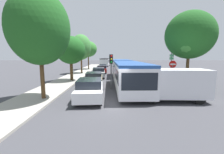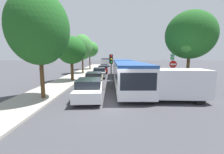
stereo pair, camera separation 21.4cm
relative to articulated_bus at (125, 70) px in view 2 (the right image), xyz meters
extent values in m
plane|color=#3D3D42|center=(-1.81, -8.41, -1.53)|extent=(200.00, 200.00, 0.00)
cube|color=#9E998E|center=(-7.49, 11.70, -1.46)|extent=(3.20, 50.22, 0.14)
cube|color=silver|center=(0.06, -3.86, -0.17)|extent=(2.82, 10.01, 2.15)
cube|color=black|center=(0.06, -3.86, 0.22)|extent=(2.83, 9.61, 0.94)
cube|color=#234C93|center=(0.06, -3.86, 1.02)|extent=(2.82, 10.01, 0.21)
cube|color=silver|center=(-0.08, 5.59, -0.17)|extent=(2.77, 6.86, 2.15)
cube|color=black|center=(-0.08, 5.59, 0.22)|extent=(2.79, 6.59, 0.94)
cube|color=#234C93|center=(-0.08, 5.59, 1.02)|extent=(2.77, 6.86, 0.21)
cylinder|color=black|center=(-0.02, 1.65, -0.17)|extent=(1.99, 1.08, 1.98)
cube|color=black|center=(0.13, -8.80, 0.09)|extent=(2.36, 0.14, 1.15)
cylinder|color=black|center=(1.23, -7.03, -1.00)|extent=(0.33, 1.05, 1.05)
cylinder|color=black|center=(-1.02, -7.06, -1.00)|extent=(0.33, 1.05, 1.05)
cylinder|color=black|center=(1.13, -0.65, -1.00)|extent=(0.33, 1.05, 1.05)
cylinder|color=black|center=(-1.11, -0.68, -1.00)|extent=(0.33, 1.05, 1.05)
cylinder|color=black|center=(1.04, 5.60, -1.00)|extent=(0.33, 1.05, 1.05)
cylinder|color=black|center=(-1.20, 5.57, -1.00)|extent=(0.33, 1.05, 1.05)
cube|color=silver|center=(-3.54, 31.80, -0.28)|extent=(3.16, 11.44, 1.97)
cube|color=black|center=(-3.54, 31.80, 0.08)|extent=(3.15, 10.88, 0.83)
cube|color=black|center=(-3.54, 31.80, 0.81)|extent=(3.16, 11.44, 0.20)
cylinder|color=black|center=(-4.38, 35.59, -1.04)|extent=(0.35, 1.00, 0.98)
cylinder|color=black|center=(-2.27, 35.47, -1.04)|extent=(0.35, 1.00, 0.98)
cylinder|color=black|center=(-4.79, 28.48, -1.04)|extent=(0.35, 1.00, 0.98)
cylinder|color=black|center=(-2.69, 28.35, -1.04)|extent=(0.35, 1.00, 0.98)
cube|color=white|center=(-3.30, -7.21, -0.89)|extent=(2.15, 4.55, 0.72)
cube|color=black|center=(-3.29, -7.31, -0.26)|extent=(1.87, 2.43, 0.55)
cylinder|color=black|center=(-4.17, -5.83, -1.19)|extent=(0.27, 0.69, 0.68)
cylinder|color=black|center=(-2.59, -5.74, -1.19)|extent=(0.27, 0.69, 0.68)
cylinder|color=black|center=(-4.00, -8.67, -1.19)|extent=(0.27, 0.69, 0.68)
cylinder|color=black|center=(-2.42, -8.58, -1.19)|extent=(0.27, 0.69, 0.68)
cube|color=tan|center=(-3.58, -1.92, -0.92)|extent=(2.05, 4.34, 0.69)
cube|color=black|center=(-3.57, -2.02, -0.32)|extent=(1.78, 2.32, 0.53)
cylinder|color=black|center=(-4.41, -0.61, -1.21)|extent=(0.26, 0.66, 0.65)
cylinder|color=black|center=(-2.91, -0.52, -1.21)|extent=(0.26, 0.66, 0.65)
cylinder|color=black|center=(-4.25, -3.32, -1.21)|extent=(0.26, 0.66, 0.65)
cylinder|color=black|center=(-2.75, -3.23, -1.21)|extent=(0.26, 0.66, 0.65)
cube|color=#B7BABF|center=(-3.57, 4.30, -0.92)|extent=(2.07, 4.38, 0.69)
cube|color=black|center=(-3.56, 4.20, -0.31)|extent=(1.80, 2.34, 0.53)
cylinder|color=black|center=(-4.41, 5.62, -1.20)|extent=(0.26, 0.66, 0.65)
cylinder|color=black|center=(-2.89, 5.71, -1.20)|extent=(0.26, 0.66, 0.65)
cylinder|color=black|center=(-4.25, 2.88, -1.20)|extent=(0.26, 0.66, 0.65)
cylinder|color=black|center=(-2.73, 2.97, -1.20)|extent=(0.26, 0.66, 0.65)
cube|color=#B21E19|center=(-3.46, 10.13, -0.94)|extent=(1.98, 4.20, 0.66)
cube|color=black|center=(-3.46, 10.03, -0.36)|extent=(1.72, 2.24, 0.51)
cylinder|color=black|center=(-4.27, 11.40, -1.22)|extent=(0.25, 0.64, 0.63)
cylinder|color=black|center=(-2.81, 11.48, -1.22)|extent=(0.25, 0.64, 0.63)
cylinder|color=black|center=(-4.12, 8.78, -1.22)|extent=(0.25, 0.64, 0.63)
cylinder|color=black|center=(-2.66, 8.86, -1.22)|extent=(0.25, 0.64, 0.63)
cube|color=#284799|center=(-3.63, 16.21, -0.98)|extent=(1.87, 3.96, 0.63)
cube|color=black|center=(-3.62, 16.12, -0.42)|extent=(1.63, 2.11, 0.48)
cylinder|color=black|center=(-4.39, 17.40, -1.23)|extent=(0.24, 0.60, 0.59)
cylinder|color=black|center=(-3.01, 17.49, -1.23)|extent=(0.24, 0.60, 0.59)
cylinder|color=black|center=(-4.24, 14.93, -1.23)|extent=(0.24, 0.60, 0.59)
cylinder|color=black|center=(-2.87, 15.02, -1.23)|extent=(0.24, 0.60, 0.59)
cube|color=silver|center=(3.17, -7.59, -0.22)|extent=(4.17, 2.15, 2.00)
cube|color=silver|center=(0.67, -7.50, -0.69)|extent=(0.97, 1.93, 1.00)
cylinder|color=black|center=(1.04, -8.36, -1.17)|extent=(0.73, 0.27, 0.72)
cylinder|color=black|center=(1.10, -6.68, -1.17)|extent=(0.73, 0.27, 0.72)
cylinder|color=black|center=(4.34, -8.48, -1.17)|extent=(0.73, 0.27, 0.72)
cylinder|color=black|center=(4.40, -6.80, -1.17)|extent=(0.73, 0.27, 0.72)
cylinder|color=#56595E|center=(-1.70, -3.68, 0.17)|extent=(0.12, 0.12, 3.40)
cube|color=black|center=(-1.70, -3.68, 1.42)|extent=(0.36, 0.30, 0.90)
sphere|color=red|center=(-1.67, -3.83, 1.70)|extent=(0.18, 0.18, 0.18)
sphere|color=#EAAD14|center=(-1.67, -3.83, 1.42)|extent=(0.18, 0.18, 0.18)
sphere|color=green|center=(-1.67, -3.83, 1.14)|extent=(0.18, 0.18, 0.18)
cylinder|color=#56595E|center=(4.20, -3.99, -0.33)|extent=(0.08, 0.08, 2.40)
cylinder|color=red|center=(4.20, -3.99, 0.94)|extent=(0.70, 0.03, 0.70)
cube|color=white|center=(4.20, -4.01, 0.94)|extent=(0.50, 0.04, 0.14)
cylinder|color=#56595E|center=(5.46, -0.46, 0.27)|extent=(0.10, 0.10, 3.60)
cube|color=#197A38|center=(5.46, -0.46, 1.77)|extent=(0.20, 1.40, 0.28)
cube|color=#197A38|center=(5.46, -0.46, 1.43)|extent=(0.20, 1.40, 0.28)
cylinder|color=#51381E|center=(-6.75, -7.36, 0.09)|extent=(0.29, 0.29, 3.24)
ellipsoid|color=#1E561E|center=(-6.75, -7.36, 3.65)|extent=(4.26, 4.26, 5.18)
cylinder|color=#51381E|center=(-6.80, 0.93, -0.20)|extent=(0.37, 0.37, 2.67)
ellipsoid|color=#1E561E|center=(-6.80, 0.93, 2.45)|extent=(3.67, 3.67, 3.50)
cylinder|color=#51381E|center=(-7.16, 9.42, 0.02)|extent=(0.29, 0.29, 3.10)
ellipsoid|color=#3D7F38|center=(-7.16, 9.42, 3.28)|extent=(3.68, 3.68, 4.57)
ellipsoid|color=#1E561E|center=(-7.32, 9.28, 2.60)|extent=(2.21, 2.21, 2.51)
cylinder|color=#51381E|center=(-7.13, 17.89, 0.20)|extent=(0.27, 0.27, 3.46)
ellipsoid|color=#33752D|center=(-7.13, 17.89, 3.33)|extent=(4.12, 4.12, 3.73)
cylinder|color=#51381E|center=(5.66, -3.91, 0.24)|extent=(0.28, 0.28, 3.53)
ellipsoid|color=#1E561E|center=(5.66, -3.91, 3.65)|extent=(4.49, 4.49, 4.40)
ellipsoid|color=#33752D|center=(5.27, -4.47, 2.99)|extent=(2.69, 2.69, 2.42)
camera|label=1|loc=(-1.70, -18.26, 1.74)|focal=24.00mm
camera|label=2|loc=(-1.49, -18.26, 1.74)|focal=24.00mm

